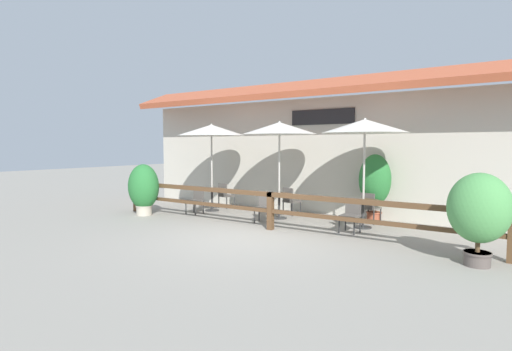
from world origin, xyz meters
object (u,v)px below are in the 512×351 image
Objects in this scene: dining_table_near at (212,193)px; patio_umbrella_far at (365,126)px; chair_middle_streetside at (264,205)px; chair_far_wallside at (370,206)px; patio_umbrella_near at (211,130)px; dining_table_middle at (279,199)px; chair_near_streetside at (196,199)px; chair_middle_wallside at (291,200)px; dining_table_far at (363,206)px; chair_near_wallside at (225,194)px; potted_plant_small_flowering at (479,210)px; chair_far_streetside at (351,213)px; potted_plant_corner_fern at (375,182)px; patio_umbrella_middle at (279,129)px; potted_plant_entrance_palm at (144,188)px.

dining_table_near is 5.39m from patio_umbrella_far.
chair_far_wallside is (2.50, 1.44, 0.00)m from chair_middle_streetside.
dining_table_middle is at bearing 0.89° from patio_umbrella_near.
chair_near_streetside and chair_middle_wallside have the same top height.
patio_umbrella_far is (4.99, 0.10, 0.00)m from patio_umbrella_near.
dining_table_far is at bearing 1.16° from patio_umbrella_near.
chair_middle_streetside is at bearing -163.46° from dining_table_far.
potted_plant_small_flowering reaches higher than chair_near_wallside.
chair_middle_wallside is 1.00× the size of chair_far_streetside.
potted_plant_corner_fern is (4.97, 1.08, 0.55)m from dining_table_near.
dining_table_far is (2.48, 0.06, 0.00)m from dining_table_middle.
chair_far_streetside is (2.41, -0.62, -2.14)m from patio_umbrella_middle.
patio_umbrella_middle is 2.03m from dining_table_middle.
potted_plant_entrance_palm is at bearing 46.89° from chair_middle_wallside.
patio_umbrella_near is 2.25m from chair_near_wallside.
chair_near_streetside is 5.22m from chair_far_wallside.
chair_near_streetside and chair_near_wallside have the same top height.
chair_far_streetside is 0.51× the size of potted_plant_small_flowering.
chair_near_streetside is 1.00× the size of chair_middle_streetside.
dining_table_far is at bearing 2.51° from chair_middle_streetside.
chair_middle_streetside is at bearing -1.30° from chair_near_streetside.
dining_table_far is at bearing 16.92° from potted_plant_entrance_palm.
dining_table_near is 0.29× the size of patio_umbrella_middle.
chair_near_wallside is at bearing 89.93° from dining_table_near.
patio_umbrella_far reaches higher than potted_plant_small_flowering.
patio_umbrella_near is at bearing -178.84° from dining_table_far.
chair_near_streetside is 7.95m from potted_plant_small_flowering.
patio_umbrella_near is 3.36× the size of chair_near_streetside.
dining_table_near is at bearing 19.64° from chair_far_wallside.
patio_umbrella_near reaches higher than chair_near_wallside.
chair_near_wallside is (0.00, 0.69, -2.14)m from patio_umbrella_near.
chair_far_wallside is at bearing 15.87° from chair_middle_streetside.
chair_near_wallside is at bearing 64.10° from potted_plant_entrance_palm.
potted_plant_entrance_palm is at bearing -153.88° from dining_table_middle.
patio_umbrella_near is at bearing -178.84° from patio_umbrella_far.
chair_middle_streetside is 1.00× the size of chair_middle_wallside.
chair_near_wallside and chair_far_streetside have the same top height.
dining_table_near is at bearing 29.05° from chair_middle_wallside.
chair_middle_wallside is at bearing 11.78° from chair_far_wallside.
chair_far_wallside reaches higher than dining_table_far.
chair_middle_wallside is 0.51× the size of potted_plant_small_flowering.
patio_umbrella_middle is 3.44× the size of dining_table_far.
chair_far_wallside is (4.94, 0.78, -2.14)m from patio_umbrella_near.
dining_table_middle is 3.20m from patio_umbrella_far.
chair_far_streetside is (4.92, -0.58, -0.11)m from dining_table_near.
chair_middle_streetside is at bearing -163.46° from patio_umbrella_far.
dining_table_middle is at bearing -178.56° from dining_table_far.
patio_umbrella_middle is at bearing 167.56° from chair_far_streetside.
potted_plant_corner_fern is (2.46, 0.35, 0.66)m from chair_middle_wallside.
chair_far_wallside is 3.97m from potted_plant_small_flowering.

